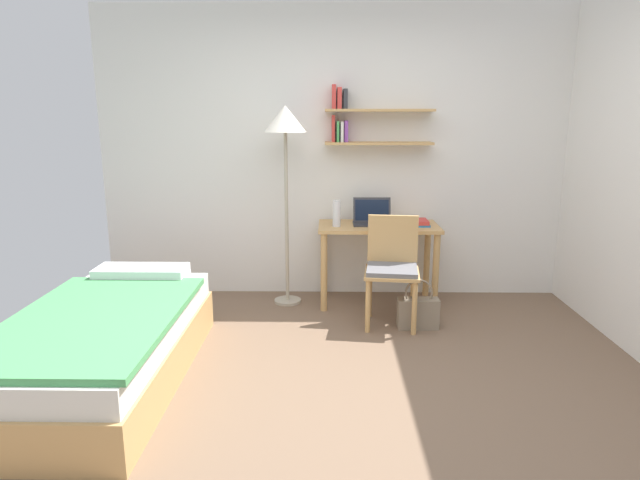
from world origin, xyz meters
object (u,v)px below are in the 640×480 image
desk_chair (392,265)px  book_stack (419,222)px  standing_lamp (285,132)px  handbag (418,312)px  laptop (372,217)px  water_bottle (337,213)px  bed (105,345)px  desk (378,240)px

desk_chair → book_stack: desk_chair is taller
standing_lamp → handbag: 1.85m
book_stack → laptop: bearing=171.1°
water_bottle → book_stack: bearing=4.6°
book_stack → standing_lamp: bearing=179.5°
book_stack → bed: bearing=-145.7°
bed → desk: desk is taller
desk → desk_chair: size_ratio=1.21×
bed → laptop: size_ratio=5.74×
bed → standing_lamp: bearing=55.4°
standing_lamp → desk: bearing=0.1°
desk_chair → book_stack: bearing=59.0°
standing_lamp → laptop: size_ratio=5.14×
laptop → bed: bearing=-138.9°
book_stack → handbag: size_ratio=0.53×
handbag → desk_chair: bearing=151.8°
desk_chair → handbag: (0.20, -0.11, -0.35)m
bed → book_stack: (2.20, 1.49, 0.50)m
desk → standing_lamp: standing_lamp is taller
laptop → handbag: laptop is taller
standing_lamp → book_stack: size_ratio=8.14×
water_bottle → book_stack: size_ratio=1.07×
bed → handbag: bearing=23.4°
desk → book_stack: bearing=-2.0°
bed → water_bottle: water_bottle is taller
desk_chair → water_bottle: bearing=136.7°
desk_chair → desk: bearing=98.3°
laptop → handbag: bearing=-63.1°
desk → book_stack: (0.35, -0.01, 0.16)m
laptop → handbag: size_ratio=0.84×
desk_chair → standing_lamp: standing_lamp is taller
water_bottle → handbag: (0.64, -0.52, -0.69)m
standing_lamp → desk_chair: bearing=-28.9°
desk → water_bottle: water_bottle is taller
book_stack → handbag: bearing=-97.8°
standing_lamp → book_stack: (1.16, -0.01, -0.77)m
desk_chair → book_stack: (0.28, 0.47, 0.25)m
bed → desk_chair: (1.91, 1.02, 0.24)m
laptop → book_stack: bearing=-8.9°
desk → desk_chair: (0.07, -0.48, -0.09)m
desk → water_bottle: 0.45m
laptop → water_bottle: (-0.31, -0.12, 0.06)m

